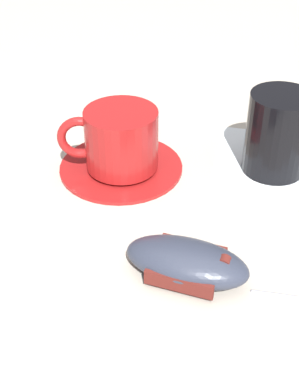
# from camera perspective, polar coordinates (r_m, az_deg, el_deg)

# --- Properties ---
(ground_plane) EXTENTS (3.00, 3.00, 0.00)m
(ground_plane) POSITION_cam_1_polar(r_m,az_deg,el_deg) (0.60, 6.15, 0.24)
(ground_plane) COLOR #B2A899
(saucer) EXTENTS (0.14, 0.14, 0.01)m
(saucer) POSITION_cam_1_polar(r_m,az_deg,el_deg) (0.63, -3.05, 2.82)
(saucer) COLOR maroon
(saucer) RESTS_ON ground
(coffee_cup) EXTENTS (0.08, 0.11, 0.07)m
(coffee_cup) POSITION_cam_1_polar(r_m,az_deg,el_deg) (0.61, -3.23, 5.65)
(coffee_cup) COLOR maroon
(coffee_cup) RESTS_ON saucer
(computer_mouse) EXTENTS (0.09, 0.13, 0.03)m
(computer_mouse) POSITION_cam_1_polar(r_m,az_deg,el_deg) (0.49, 4.02, -7.43)
(computer_mouse) COLOR #2D3342
(computer_mouse) RESTS_ON ground
(napkin_under_glass) EXTENTS (0.19, 0.19, 0.00)m
(napkin_under_glass) POSITION_cam_1_polar(r_m,az_deg,el_deg) (0.66, 13.81, 2.81)
(napkin_under_glass) COLOR white
(napkin_under_glass) RESTS_ON ground
(drinking_glass) EXTENTS (0.07, 0.07, 0.09)m
(drinking_glass) POSITION_cam_1_polar(r_m,az_deg,el_deg) (0.62, 13.55, 6.12)
(drinking_glass) COLOR black
(drinking_glass) RESTS_ON napkin_under_glass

